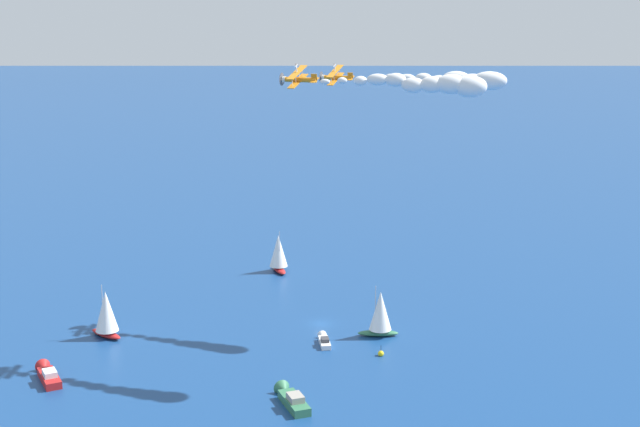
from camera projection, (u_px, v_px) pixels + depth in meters
The scene contains 14 objects.
ground_plane at pixel (321, 324), 177.70m from camera, with size 2000.00×2000.00×0.00m, color navy.
sailboat_far_port at pixel (106, 314), 169.45m from camera, with size 5.30×8.27×10.28m.
sailboat_far_stbd at pixel (278, 253), 212.30m from camera, with size 5.45×8.10×10.07m.
sailboat_inshore at pixel (380, 313), 170.13m from camera, with size 7.46×6.47×10.01m.
motorboat_offshore at pixel (291, 398), 141.61m from camera, with size 5.64×10.82×3.05m.
motorboat_trailing at pixel (324, 340), 167.26m from camera, with size 5.13×6.84×2.01m.
motorboat_ahead at pixel (48, 374), 151.02m from camera, with size 4.36×10.35×2.92m.
marker_buoy at pixel (381, 354), 161.25m from camera, with size 1.10×1.10×2.10m.
biplane_lead at pixel (298, 79), 156.85m from camera, with size 6.97×7.04×3.87m.
wingwalker_lead at pixel (296, 67), 155.84m from camera, with size 1.29×0.85×1.51m.
smoke_trail_lead at pixel (436, 84), 148.67m from camera, with size 18.18×26.29×4.64m.
biplane_wingman at pixel (336, 77), 177.24m from camera, with size 6.97×7.04×3.87m.
wingwalker_wingman at pixel (334, 67), 176.23m from camera, with size 1.29×0.85×1.51m.
smoke_trail_wingman at pixel (461, 80), 168.90m from camera, with size 18.63×26.54×4.66m.
Camera 1 is at (-103.41, -132.85, 60.98)m, focal length 50.14 mm.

